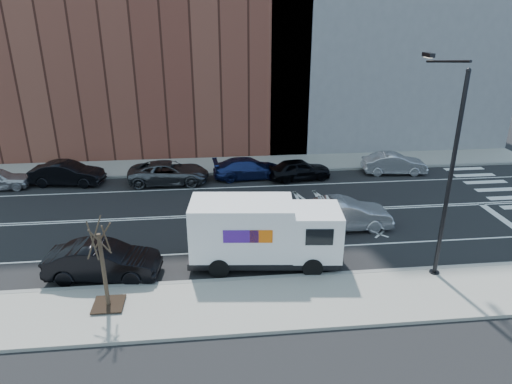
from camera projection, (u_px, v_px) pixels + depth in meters
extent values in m
plane|color=black|center=(260.00, 213.00, 26.56)|extent=(120.00, 120.00, 0.00)
cube|color=gray|center=(285.00, 302.00, 18.42)|extent=(44.00, 3.60, 0.15)
cube|color=gray|center=(247.00, 164.00, 34.65)|extent=(44.00, 3.60, 0.15)
cube|color=gray|center=(278.00, 278.00, 20.08)|extent=(44.00, 0.25, 0.17)
cube|color=gray|center=(249.00, 172.00, 32.98)|extent=(44.00, 0.25, 0.17)
cube|color=brown|center=(138.00, 9.00, 36.04)|extent=(26.00, 10.00, 22.00)
cylinder|color=black|center=(450.00, 182.00, 18.73)|extent=(0.18, 0.18, 9.00)
cylinder|color=black|center=(434.00, 273.00, 20.38)|extent=(0.44, 0.44, 0.20)
sphere|color=black|center=(469.00, 70.00, 17.06)|extent=(0.20, 0.20, 0.20)
cylinder|color=black|center=(447.00, 61.00, 18.57)|extent=(0.11, 3.49, 0.48)
cube|color=black|center=(428.00, 55.00, 20.10)|extent=(0.25, 0.80, 0.18)
cube|color=#FFF2CC|center=(428.00, 57.00, 20.14)|extent=(0.18, 0.55, 0.03)
cube|color=black|center=(109.00, 304.00, 18.05)|extent=(1.20, 1.20, 0.04)
cylinder|color=#382B1E|center=(104.00, 271.00, 17.48)|extent=(0.16, 0.16, 3.20)
cylinder|color=#382B1E|center=(106.00, 238.00, 16.98)|extent=(0.06, 0.80, 1.44)
cylinder|color=#382B1E|center=(103.00, 236.00, 17.19)|extent=(0.81, 0.31, 1.19)
cylinder|color=#382B1E|center=(94.00, 237.00, 17.07)|extent=(0.58, 0.76, 1.50)
cylinder|color=#382B1E|center=(93.00, 241.00, 16.80)|extent=(0.47, 0.61, 1.37)
cylinder|color=#382B1E|center=(100.00, 242.00, 16.75)|extent=(0.72, 0.29, 1.13)
cube|color=black|center=(263.00, 255.00, 21.17)|extent=(6.94, 2.95, 0.33)
cube|color=white|center=(316.00, 231.00, 20.73)|extent=(2.40, 2.54, 2.17)
cube|color=black|center=(340.00, 225.00, 20.61)|extent=(0.27, 2.01, 1.03)
cube|color=black|center=(320.00, 237.00, 19.51)|extent=(1.19, 0.16, 0.76)
cube|color=black|center=(313.00, 214.00, 21.70)|extent=(1.19, 0.16, 0.76)
cube|color=black|center=(337.00, 252.00, 21.14)|extent=(0.38, 2.18, 0.38)
cube|color=white|center=(242.00, 227.00, 20.63)|extent=(4.78, 2.84, 2.50)
cube|color=#47198C|center=(241.00, 237.00, 19.44)|extent=(1.52, 0.17, 0.60)
cube|color=orange|center=(261.00, 237.00, 19.45)|extent=(0.98, 0.12, 0.60)
cube|color=#47198C|center=(242.00, 213.00, 21.70)|extent=(1.52, 0.17, 0.60)
cube|color=orange|center=(260.00, 213.00, 21.70)|extent=(0.98, 0.12, 0.60)
cylinder|color=black|center=(312.00, 267.00, 20.18)|extent=(0.94, 0.39, 0.91)
cylinder|color=black|center=(307.00, 244.00, 22.20)|extent=(0.94, 0.39, 0.91)
cylinder|color=black|center=(219.00, 268.00, 20.16)|extent=(0.94, 0.39, 0.91)
cylinder|color=black|center=(222.00, 244.00, 22.18)|extent=(0.94, 0.39, 0.91)
imported|color=black|center=(67.00, 173.00, 30.66)|extent=(4.92, 2.26, 1.56)
imported|color=#46484D|center=(169.00, 173.00, 30.92)|extent=(5.42, 2.58, 1.49)
imported|color=navy|center=(248.00, 168.00, 31.87)|extent=(5.03, 2.33, 1.42)
imported|color=black|center=(299.00, 169.00, 31.58)|extent=(4.48, 2.29, 1.46)
imported|color=#B4B4B9|center=(394.00, 164.00, 32.73)|extent=(4.60, 1.96, 1.48)
imported|color=#ABABB0|center=(344.00, 214.00, 24.47)|extent=(5.07, 1.82, 1.66)
imported|color=black|center=(103.00, 261.00, 20.00)|extent=(5.06, 2.21, 1.62)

